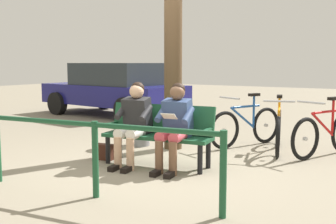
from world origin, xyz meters
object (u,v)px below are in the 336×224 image
Objects in this scene: tree_trunk at (173,59)px; person_reading at (175,122)px; bicycle_purple at (278,130)px; person_companion at (134,120)px; handbag at (104,152)px; litter_bin at (138,124)px; parked_car at (115,88)px; bench at (159,130)px; bicycle_red at (246,126)px; bicycle_green at (325,134)px.

person_reading is at bearing 122.65° from tree_trunk.
person_reading is 0.74× the size of bicycle_purple.
person_companion is 0.80m from handbag.
person_reading reaches higher than handbag.
person_companion is (0.63, 0.09, -0.00)m from person_reading.
litter_bin is at bearing -80.22° from handbag.
person_companion is 5.78m from parked_car.
bench is 1.06× the size of bicycle_red.
bench is 1.37× the size of person_companion.
person_reading is 1.34m from handbag.
bicycle_red is (-1.45, -2.15, 0.24)m from handbag.
tree_trunk is at bearing 147.77° from parked_car.
handbag is 0.07× the size of parked_car.
bicycle_green is at bearing -143.86° from bench.
parked_car reaches higher than person_reading.
bicycle_purple is (-1.19, -1.81, -0.15)m from bench.
person_companion is 2.34m from bicycle_red.
person_companion is (0.30, 0.21, 0.16)m from bench.
handbag is at bearing 5.11° from bench.
handbag is 1.22m from litter_bin.
bicycle_red is at bearing -114.29° from bench.
litter_bin is (1.09, -0.96, -0.12)m from bench.
parked_car reaches higher than bench.
parked_car reaches higher than bicycle_green.
bicycle_purple reaches higher than litter_bin.
bicycle_red is at bearing -70.75° from bicycle_green.
parked_car reaches higher than handbag.
person_reading is 0.27× the size of parked_car.
person_companion reaches higher than litter_bin.
person_reading is at bearing -16.33° from bicycle_green.
tree_trunk reaches higher than litter_bin.
bench is at bearing -153.10° from person_companion.
person_reading reaches higher than litter_bin.
bicycle_purple is (-2.07, -2.02, 0.24)m from handbag.
bicycle_purple is at bearing 101.61° from bicycle_red.
person_reading is 0.77× the size of bicycle_red.
bicycle_purple and bicycle_red have the same top height.
person_companion is 0.74× the size of bicycle_purple.
bicycle_purple is at bearing -121.89° from person_reading.
tree_trunk is 3.96× the size of litter_bin.
bench is 2.12× the size of litter_bin.
bicycle_red is at bearing -118.49° from bicycle_purple.
litter_bin is at bearing 9.47° from tree_trunk.
bicycle_purple is (0.73, 0.06, 0.00)m from bicycle_green.
handbag is 0.18× the size of bicycle_purple.
bicycle_red is (-0.99, -0.87, -1.19)m from tree_trunk.
bicycle_green is 6.51m from parked_car.
litter_bin is at bearing -35.77° from bicycle_red.
bicycle_green is at bearing 166.47° from parked_car.
bench is at bearing 142.09° from parked_car.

